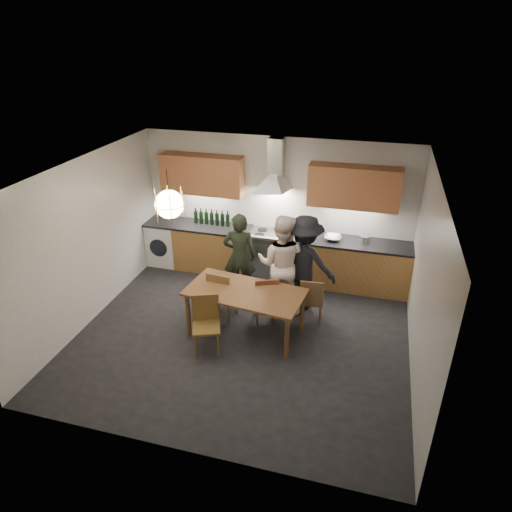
% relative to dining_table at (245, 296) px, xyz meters
% --- Properties ---
extents(ground, '(5.00, 5.00, 0.00)m').
position_rel_dining_table_xyz_m(ground, '(-0.02, -0.10, -0.66)').
color(ground, black).
rests_on(ground, ground).
extents(room_shell, '(5.02, 4.52, 2.61)m').
position_rel_dining_table_xyz_m(room_shell, '(-0.02, -0.10, 1.05)').
color(room_shell, white).
rests_on(room_shell, ground).
extents(counter_run, '(5.00, 0.62, 0.90)m').
position_rel_dining_table_xyz_m(counter_run, '(0.00, 1.85, -0.21)').
color(counter_run, '#B98447').
rests_on(counter_run, ground).
extents(range_stove, '(0.90, 0.60, 0.92)m').
position_rel_dining_table_xyz_m(range_stove, '(-0.02, 1.85, -0.21)').
color(range_stove, silver).
rests_on(range_stove, ground).
extents(wall_fixtures, '(4.30, 0.54, 1.10)m').
position_rel_dining_table_xyz_m(wall_fixtures, '(-0.02, 1.97, 1.22)').
color(wall_fixtures, '#D08050').
rests_on(wall_fixtures, ground).
extents(pendant_lamp, '(0.43, 0.43, 0.70)m').
position_rel_dining_table_xyz_m(pendant_lamp, '(-1.02, -0.20, 1.44)').
color(pendant_lamp, black).
rests_on(pendant_lamp, ground).
extents(dining_table, '(1.86, 1.10, 0.74)m').
position_rel_dining_table_xyz_m(dining_table, '(0.00, 0.00, 0.00)').
color(dining_table, brown).
rests_on(dining_table, ground).
extents(chair_back_left, '(0.43, 0.43, 0.87)m').
position_rel_dining_table_xyz_m(chair_back_left, '(-0.47, 0.24, -0.16)').
color(chair_back_left, brown).
rests_on(chair_back_left, ground).
extents(chair_back_mid, '(0.48, 0.48, 0.82)m').
position_rel_dining_table_xyz_m(chair_back_mid, '(0.24, 0.37, -0.19)').
color(chair_back_mid, brown).
rests_on(chair_back_mid, ground).
extents(chair_back_right, '(0.40, 0.40, 0.82)m').
position_rel_dining_table_xyz_m(chair_back_right, '(0.94, 0.50, -0.19)').
color(chair_back_right, brown).
rests_on(chair_back_right, ground).
extents(chair_front, '(0.51, 0.51, 0.87)m').
position_rel_dining_table_xyz_m(chair_front, '(-0.44, -0.52, -0.16)').
color(chair_front, brown).
rests_on(chair_front, ground).
extents(person_left, '(0.62, 0.47, 1.56)m').
position_rel_dining_table_xyz_m(person_left, '(-0.40, 1.03, 0.12)').
color(person_left, black).
rests_on(person_left, ground).
extents(person_mid, '(0.82, 0.64, 1.69)m').
position_rel_dining_table_xyz_m(person_mid, '(0.38, 0.83, 0.19)').
color(person_mid, white).
rests_on(person_mid, ground).
extents(person_right, '(1.13, 0.73, 1.65)m').
position_rel_dining_table_xyz_m(person_right, '(0.72, 0.98, 0.17)').
color(person_right, black).
rests_on(person_right, ground).
extents(mixing_bowl, '(0.31, 0.31, 0.08)m').
position_rel_dining_table_xyz_m(mixing_bowl, '(1.08, 1.84, 0.28)').
color(mixing_bowl, silver).
rests_on(mixing_bowl, counter_run).
extents(stock_pot, '(0.23, 0.23, 0.12)m').
position_rel_dining_table_xyz_m(stock_pot, '(1.63, 1.89, 0.31)').
color(stock_pot, '#BCBDC0').
rests_on(stock_pot, counter_run).
extents(wine_bottles, '(0.72, 0.07, 0.30)m').
position_rel_dining_table_xyz_m(wine_bottles, '(-1.23, 1.94, 0.39)').
color(wine_bottles, black).
rests_on(wine_bottles, counter_run).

